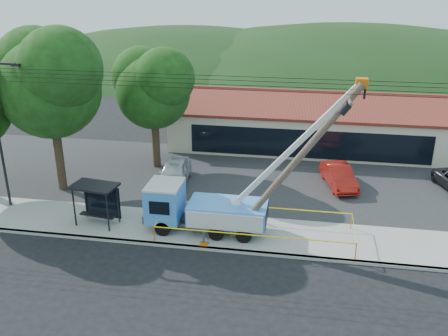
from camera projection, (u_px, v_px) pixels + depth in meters
name	position (u px, v px, depth m)	size (l,w,h in m)	color
ground	(218.00, 274.00, 24.18)	(120.00, 120.00, 0.00)	black
curb	(225.00, 250.00, 26.07)	(60.00, 0.25, 0.15)	#9C9A92
sidewalk	(231.00, 233.00, 27.81)	(60.00, 4.00, 0.15)	#9C9A92
parking_lot	(249.00, 178.00, 35.13)	(60.00, 12.00, 0.10)	#28282B
strip_mall	(309.00, 123.00, 41.12)	(22.50, 8.53, 4.67)	beige
streetlight	(0.00, 125.00, 28.93)	(2.13, 0.22, 9.00)	black
tree_west_near	(49.00, 78.00, 30.57)	(7.56, 6.72, 10.80)	#332316
tree_lot	(153.00, 85.00, 34.85)	(6.30, 5.60, 8.94)	#332316
hill_west	(187.00, 64.00, 76.83)	(78.40, 56.00, 28.00)	#193312
hill_center	(353.00, 70.00, 72.91)	(89.60, 64.00, 32.00)	#193312
utility_truck	(204.00, 206.00, 27.42)	(11.25, 3.58, 8.86)	black
leaning_pole	(298.00, 159.00, 24.94)	(6.38, 1.99, 8.83)	#4D3B32
bus_shelter	(97.00, 194.00, 28.12)	(2.71, 1.89, 2.42)	black
caution_tape	(255.00, 223.00, 27.14)	(10.53, 3.36, 0.97)	#D55E0B
car_silver	(175.00, 184.00, 34.18)	(1.87, 4.66, 1.59)	silver
car_red	(338.00, 187.00, 33.77)	(1.53, 4.38, 1.44)	#A31810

